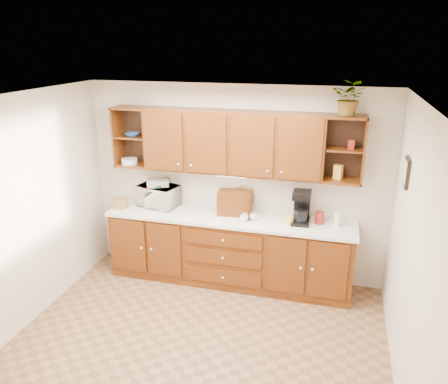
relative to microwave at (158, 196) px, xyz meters
The scene contains 26 objects.
floor 2.17m from the microwave, 56.57° to the right, with size 4.00×4.00×0.00m, color olive.
ceiling 2.42m from the microwave, 56.57° to the right, with size 4.00×4.00×0.00m, color white.
back_wall 1.07m from the microwave, ahead, with size 4.00×4.00×0.00m, color beige.
left_wall 1.86m from the microwave, 121.48° to the right, with size 3.50×3.50×0.00m, color beige.
right_wall 3.43m from the microwave, 27.36° to the right, with size 3.50×3.50×0.00m, color beige.
base_cabinets 1.22m from the microwave, ahead, with size 3.20×0.60×0.90m, color #3A1406.
countertop 1.06m from the microwave, ahead, with size 3.24×0.64×0.04m, color silver.
upper_cabinets 1.32m from the microwave, ahead, with size 3.20×0.33×0.80m.
undercabinet_light 1.11m from the microwave, ahead, with size 0.40×0.05×0.03m, color white.
framed_picture 3.18m from the microwave, 12.55° to the right, with size 0.03×0.24×0.30m, color black.
wicker_basket 0.53m from the microwave, 158.30° to the right, with size 0.22×0.22×0.13m, color #9D7741.
microwave is the anchor object (origin of this frame).
towel_stack 0.19m from the microwave, ahead, with size 0.29×0.21×0.09m, color #D7BC65.
wine_bottle 0.10m from the microwave, 58.88° to the right, with size 0.07×0.07×0.32m, color black.
woven_tray 1.18m from the microwave, ahead, with size 0.35×0.35×0.02m, color #9D7741.
bread_box 1.08m from the microwave, ahead, with size 0.44×0.27×0.31m, color #3A1406.
mug_tree 1.31m from the microwave, ahead, with size 0.22×0.23×0.28m.
canister_red 2.18m from the microwave, ahead, with size 0.11×0.11×0.16m, color maroon.
canister_white 2.40m from the microwave, ahead, with size 0.07×0.07×0.18m, color white.
canister_yellow 1.83m from the microwave, ahead, with size 0.09×0.09×0.11m, color gold.
coffee_maker 1.95m from the microwave, ahead, with size 0.23×0.29×0.41m.
bowl_stack 0.90m from the microwave, behind, with size 0.19×0.19×0.05m, color #254889.
plate_stack 0.61m from the microwave, behind, with size 0.22×0.22×0.07m, color white.
pantry_box_yellow 2.41m from the microwave, ahead, with size 0.10×0.08×0.17m, color gold.
pantry_box_red 2.62m from the microwave, ahead, with size 0.07×0.06×0.11m, color maroon.
potted_plant 2.79m from the microwave, ahead, with size 0.37×0.32×0.41m, color #999999.
Camera 1 is at (1.30, -3.64, 3.10)m, focal length 35.00 mm.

